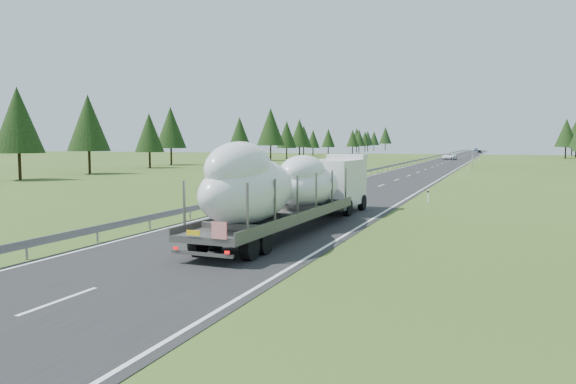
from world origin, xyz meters
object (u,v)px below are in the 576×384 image
(highway_sign, at_px, (472,159))
(distant_car_blue, at_px, (476,149))
(distant_van, at_px, (450,156))
(distant_car_dark, at_px, (480,151))
(boat_truck, at_px, (293,186))

(highway_sign, bearing_deg, distant_car_blue, 92.24)
(highway_sign, distance_m, distant_car_blue, 206.01)
(highway_sign, relative_size, distant_van, 0.42)
(distant_van, height_order, distant_car_dark, distant_van)
(highway_sign, relative_size, distant_car_dark, 0.67)
(highway_sign, relative_size, boat_truck, 0.13)
(distant_car_blue, bearing_deg, distant_car_dark, -83.58)
(boat_truck, xyz_separation_m, distant_car_blue, (-2.62, 271.74, -1.62))
(highway_sign, xyz_separation_m, distant_van, (-8.00, 54.27, -0.94))
(distant_car_dark, xyz_separation_m, distant_car_blue, (-3.71, 54.74, 0.02))
(highway_sign, xyz_separation_m, distant_car_blue, (-8.04, 205.85, -1.14))
(highway_sign, xyz_separation_m, boat_truck, (-5.42, -65.89, 0.48))
(distant_van, distance_m, distant_car_dark, 96.90)
(distant_car_dark, bearing_deg, boat_truck, -92.29)
(highway_sign, height_order, distant_van, highway_sign)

